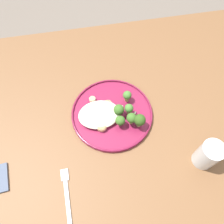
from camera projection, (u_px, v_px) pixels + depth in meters
name	position (u px, v px, depth m)	size (l,w,h in m)	color
ground	(109.00, 174.00, 1.46)	(6.00, 6.00, 0.00)	#665B51
wooden_dining_table	(107.00, 134.00, 0.88)	(1.40, 1.00, 0.74)	brown
dinner_plate	(112.00, 114.00, 0.82)	(0.29, 0.29, 0.02)	maroon
noodle_bed	(99.00, 114.00, 0.81)	(0.15, 0.11, 0.03)	beige
seared_scallop_front_small	(105.00, 111.00, 0.81)	(0.02, 0.02, 0.02)	#E5C689
seared_scallop_tiny_bay	(99.00, 115.00, 0.81)	(0.03, 0.03, 0.02)	#DBB77A
seared_scallop_right_edge	(102.00, 126.00, 0.79)	(0.04, 0.04, 0.02)	#DBB77A
seared_scallop_large_seared	(97.00, 123.00, 0.79)	(0.03, 0.03, 0.01)	#DBB77A
seared_scallop_left_edge	(108.00, 105.00, 0.83)	(0.03, 0.03, 0.01)	#DBB77A
seared_scallop_center_golden	(113.00, 111.00, 0.81)	(0.03, 0.03, 0.01)	beige
seared_scallop_on_noodles	(92.00, 99.00, 0.84)	(0.02, 0.02, 0.01)	beige
broccoli_floret_front_edge	(119.00, 110.00, 0.79)	(0.04, 0.04, 0.05)	#89A356
broccoli_floret_beside_noodles	(129.00, 109.00, 0.79)	(0.03, 0.03, 0.05)	#89A356
broccoli_floret_left_leaning	(127.00, 96.00, 0.82)	(0.03, 0.03, 0.05)	#89A356
broccoli_floret_small_sprig	(140.00, 120.00, 0.77)	(0.04, 0.04, 0.06)	#89A356
broccoli_floret_tall_stalk	(120.00, 121.00, 0.77)	(0.03, 0.03, 0.05)	#89A356
broccoli_floret_center_pile	(132.00, 118.00, 0.77)	(0.03, 0.03, 0.06)	#89A356
onion_sliver_curled_piece	(119.00, 110.00, 0.83)	(0.04, 0.01, 0.00)	silver
onion_sliver_pale_crescent	(133.00, 116.00, 0.81)	(0.04, 0.01, 0.00)	silver
water_glass	(207.00, 155.00, 0.71)	(0.07, 0.07, 0.11)	silver
dinner_fork	(67.00, 197.00, 0.70)	(0.02, 0.19, 0.00)	silver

